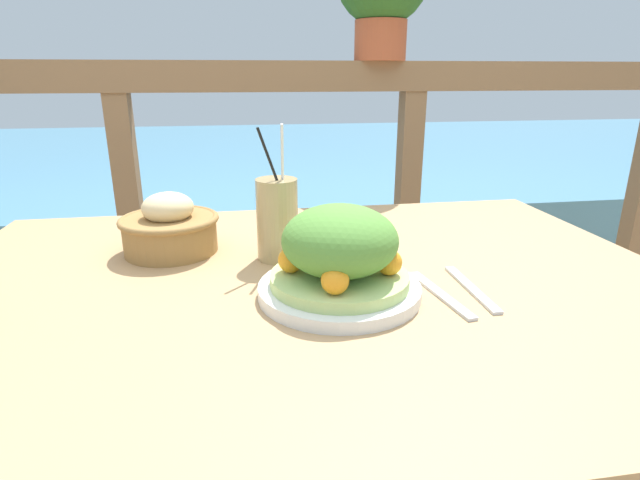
{
  "coord_description": "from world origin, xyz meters",
  "views": [
    {
      "loc": [
        -0.11,
        -0.77,
        1.1
      ],
      "look_at": [
        0.02,
        0.03,
        0.82
      ],
      "focal_mm": 28.0,
      "sensor_mm": 36.0,
      "label": 1
    }
  ],
  "objects": [
    {
      "name": "patio_table",
      "position": [
        0.0,
        0.0,
        0.68
      ],
      "size": [
        1.28,
        0.94,
        0.76
      ],
      "color": "tan",
      "rests_on": "ground_plane"
    },
    {
      "name": "knife",
      "position": [
        0.25,
        -0.08,
        0.77
      ],
      "size": [
        0.02,
        0.18,
        0.0
      ],
      "color": "silver",
      "rests_on": "patio_table"
    },
    {
      "name": "fork",
      "position": [
        0.19,
        -0.1,
        0.77
      ],
      "size": [
        0.04,
        0.18,
        0.0
      ],
      "color": "silver",
      "rests_on": "patio_table"
    },
    {
      "name": "sea_backdrop",
      "position": [
        0.0,
        3.33,
        0.26
      ],
      "size": [
        12.0,
        4.0,
        0.51
      ],
      "color": "teal",
      "rests_on": "ground_plane"
    },
    {
      "name": "railing_fence",
      "position": [
        0.0,
        0.83,
        0.8
      ],
      "size": [
        2.8,
        0.08,
        1.13
      ],
      "color": "brown",
      "rests_on": "ground_plane"
    },
    {
      "name": "drink_glass",
      "position": [
        -0.04,
        0.11,
        0.84
      ],
      "size": [
        0.08,
        0.08,
        0.25
      ],
      "color": "tan",
      "rests_on": "patio_table"
    },
    {
      "name": "salad_plate",
      "position": [
        0.04,
        -0.07,
        0.83
      ],
      "size": [
        0.25,
        0.25,
        0.15
      ],
      "color": "silver",
      "rests_on": "patio_table"
    },
    {
      "name": "bread_basket",
      "position": [
        -0.25,
        0.18,
        0.81
      ],
      "size": [
        0.19,
        0.19,
        0.12
      ],
      "color": "olive",
      "rests_on": "patio_table"
    }
  ]
}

